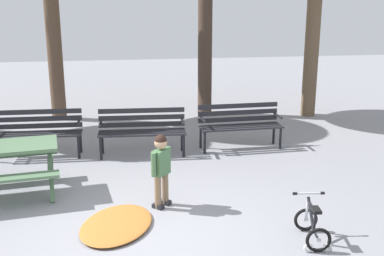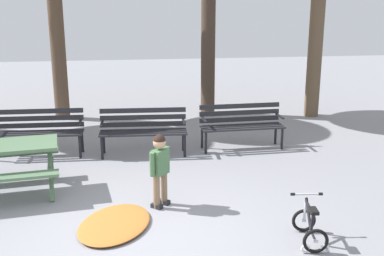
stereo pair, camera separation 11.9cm
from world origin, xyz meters
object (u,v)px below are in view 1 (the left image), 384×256
Objects in this scene: park_bench_left at (142,128)px; park_bench_far_left at (37,129)px; park_bench_right at (240,122)px; kids_bicycle at (312,226)px; child_standing at (161,165)px.

park_bench_far_left is at bearing 173.77° from park_bench_left.
park_bench_left is 1.89m from park_bench_right.
kids_bicycle is (3.68, -3.87, -0.31)m from park_bench_far_left.
park_bench_far_left is 3.79m from park_bench_right.
park_bench_right is at bearing 88.29° from kids_bicycle.
child_standing is at bearing -87.30° from park_bench_left.
park_bench_far_left is 1.00× the size of park_bench_left.
child_standing is (-1.78, -2.48, 0.10)m from park_bench_right.
park_bench_left is (1.90, -0.21, 0.00)m from park_bench_far_left.
kids_bicycle is at bearing -64.09° from park_bench_left.
park_bench_far_left is 1.55× the size of child_standing.
park_bench_far_left is 3.28m from child_standing.
park_bench_right reaches higher than kids_bicycle.
park_bench_right is 3.06m from child_standing.
park_bench_far_left and park_bench_right have the same top height.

